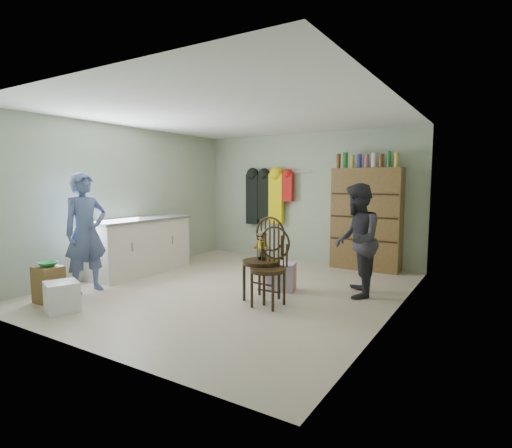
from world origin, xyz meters
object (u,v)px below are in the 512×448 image
Objects in this scene: chair_far at (270,264)px; counter at (141,246)px; dresser at (366,218)px; chair_front at (264,254)px.

counter is at bearing 170.47° from chair_far.
chair_far is (2.78, -0.40, 0.06)m from counter.
dresser is (3.20, 2.30, 0.44)m from counter.
counter is 1.69× the size of chair_front.
dresser is (0.62, 2.51, 0.30)m from chair_front.
chair_far is at bearing -98.76° from dresser.
chair_far is (0.20, -0.19, -0.08)m from chair_front.
dresser is at bearing 79.90° from chair_far.
chair_front reaches higher than counter.
chair_far is at bearing -37.05° from chair_front.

